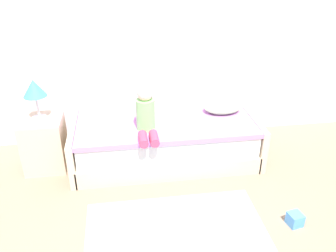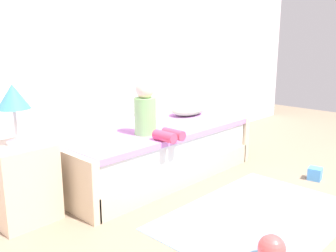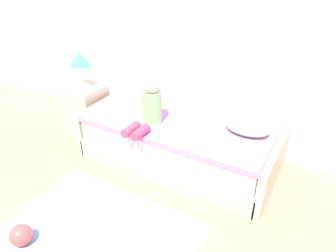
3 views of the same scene
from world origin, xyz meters
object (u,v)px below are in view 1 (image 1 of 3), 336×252
bed (165,139)px  table_lamp (34,90)px  toy_block (295,219)px  child_figure (146,113)px  pillow (222,107)px  nightstand (45,143)px

bed → table_lamp: size_ratio=4.69×
table_lamp → toy_block: bearing=-28.7°
child_figure → pillow: (0.93, 0.33, -0.14)m
toy_block → table_lamp: bearing=151.3°
nightstand → toy_block: nightstand is taller
child_figure → nightstand: bearing=168.3°
child_figure → toy_block: (1.24, -1.06, -0.64)m
bed → nightstand: bearing=179.8°
child_figure → table_lamp: bearing=168.3°
bed → toy_block: bearing=-51.8°
pillow → toy_block: size_ratio=3.60×
table_lamp → pillow: size_ratio=1.02×
nightstand → child_figure: 1.21m
table_lamp → pillow: table_lamp is taller
bed → child_figure: size_ratio=4.14×
bed → table_lamp: (-1.35, 0.00, 0.69)m
bed → child_figure: child_figure is taller
nightstand → toy_block: (2.36, -1.29, -0.24)m
toy_block → nightstand: bearing=151.3°
child_figure → toy_block: bearing=-40.5°
toy_block → pillow: bearing=102.8°
pillow → toy_block: 1.51m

